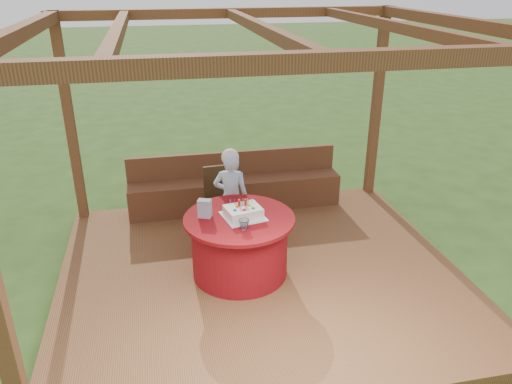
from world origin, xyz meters
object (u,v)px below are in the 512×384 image
birthday_cake (243,212)px  drinking_glass (244,224)px  bench (235,190)px  elderly_woman (231,195)px  gift_bag (205,208)px  chair (222,197)px  table (240,245)px

birthday_cake → drinking_glass: size_ratio=4.47×
drinking_glass → bench: bearing=83.3°
elderly_woman → birthday_cake: size_ratio=2.44×
birthday_cake → gift_bag: bearing=169.3°
chair → drinking_glass: chair is taller
chair → elderly_woman: bearing=-74.6°
bench → elderly_woman: 1.03m
chair → gift_bag: bearing=-108.6°
birthday_cake → elderly_woman: bearing=91.0°
elderly_woman → gift_bag: 0.81m
chair → elderly_woman: elderly_woman is taller
table → elderly_woman: bearing=87.6°
chair → birthday_cake: (0.09, -1.03, 0.28)m
table → gift_bag: 0.58m
table → elderly_woman: size_ratio=0.99×
elderly_woman → birthday_cake: (0.01, -0.76, 0.14)m
bench → table: (-0.24, -1.71, 0.10)m
drinking_glass → table: bearing=90.7°
table → drinking_glass: drinking_glass is taller
elderly_woman → bench: bearing=77.7°
elderly_woman → drinking_glass: (-0.03, -1.05, 0.14)m
gift_bag → chair: bearing=92.3°
chair → gift_bag: gift_bag is taller
birthday_cake → bench: bearing=83.6°
bench → gift_bag: 1.82m
table → birthday_cake: (0.05, 0.01, 0.41)m
drinking_glass → chair: bearing=91.9°
elderly_woman → gift_bag: size_ratio=6.10×
chair → elderly_woman: 0.31m
bench → birthday_cake: birthday_cake is taller
gift_bag → drinking_glass: (0.36, -0.36, -0.05)m
table → chair: bearing=92.3°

